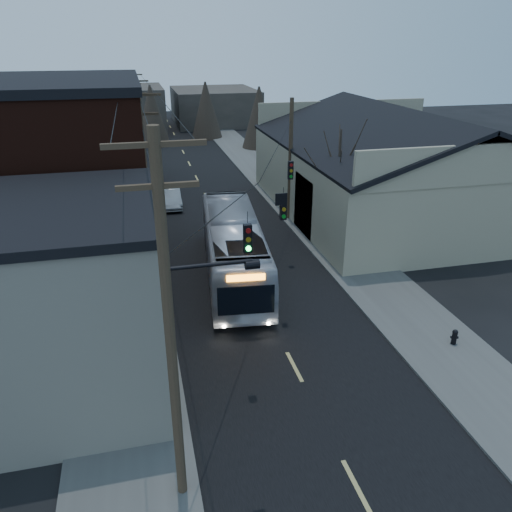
{
  "coord_description": "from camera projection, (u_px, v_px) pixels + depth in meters",
  "views": [
    {
      "loc": [
        -5.41,
        -7.71,
        12.17
      ],
      "look_at": [
        -0.49,
        12.51,
        3.0
      ],
      "focal_mm": 35.0,
      "sensor_mm": 36.0,
      "label": 1
    }
  ],
  "objects": [
    {
      "name": "road_surface",
      "position": [
        210.0,
        204.0,
        39.6
      ],
      "size": [
        9.0,
        110.0,
        0.02
      ],
      "primitive_type": "cube",
      "color": "black",
      "rests_on": "ground"
    },
    {
      "name": "sidewalk_left",
      "position": [
        126.0,
        209.0,
        38.18
      ],
      "size": [
        4.0,
        110.0,
        0.12
      ],
      "primitive_type": "cube",
      "color": "#474744",
      "rests_on": "ground"
    },
    {
      "name": "sidewalk_right",
      "position": [
        288.0,
        197.0,
        40.99
      ],
      "size": [
        4.0,
        110.0,
        0.12
      ],
      "primitive_type": "cube",
      "color": "#474744",
      "rests_on": "ground"
    },
    {
      "name": "building_clapboard",
      "position": [
        45.0,
        305.0,
        17.58
      ],
      "size": [
        8.0,
        8.0,
        7.0
      ],
      "primitive_type": "cube",
      "color": "slate",
      "rests_on": "ground"
    },
    {
      "name": "building_brick",
      "position": [
        49.0,
        184.0,
        26.54
      ],
      "size": [
        10.0,
        12.0,
        10.0
      ],
      "primitive_type": "cube",
      "color": "black",
      "rests_on": "ground"
    },
    {
      "name": "building_left_far",
      "position": [
        84.0,
        150.0,
        41.47
      ],
      "size": [
        9.0,
        14.0,
        7.0
      ],
      "primitive_type": "cube",
      "color": "#332F29",
      "rests_on": "ground"
    },
    {
      "name": "warehouse",
      "position": [
        393.0,
        176.0,
        36.89
      ],
      "size": [
        16.16,
        20.6,
        7.73
      ],
      "color": "gray",
      "rests_on": "ground"
    },
    {
      "name": "building_far_left",
      "position": [
        126.0,
        110.0,
        68.22
      ],
      "size": [
        10.0,
        12.0,
        6.0
      ],
      "primitive_type": "cube",
      "color": "#332F29",
      "rests_on": "ground"
    },
    {
      "name": "building_far_right",
      "position": [
        214.0,
        106.0,
        75.68
      ],
      "size": [
        12.0,
        14.0,
        5.0
      ],
      "primitive_type": "cube",
      "color": "#332F29",
      "rests_on": "ground"
    },
    {
      "name": "bare_tree",
      "position": [
        337.0,
        189.0,
        30.67
      ],
      "size": [
        0.4,
        0.4,
        7.2
      ],
      "primitive_type": "cone",
      "color": "black",
      "rests_on": "ground"
    },
    {
      "name": "utility_lines",
      "position": [
        173.0,
        160.0,
        31.73
      ],
      "size": [
        11.24,
        45.28,
        10.5
      ],
      "color": "#382B1E",
      "rests_on": "ground"
    },
    {
      "name": "bus",
      "position": [
        234.0,
        248.0,
        26.99
      ],
      "size": [
        4.18,
        12.49,
        3.41
      ],
      "primitive_type": "imported",
      "rotation": [
        0.0,
        0.0,
        3.03
      ],
      "color": "#B0B2BC",
      "rests_on": "ground"
    },
    {
      "name": "parked_car",
      "position": [
        171.0,
        198.0,
        38.71
      ],
      "size": [
        1.48,
        4.09,
        1.34
      ],
      "primitive_type": "imported",
      "rotation": [
        0.0,
        0.0,
        -0.01
      ],
      "color": "#929599",
      "rests_on": "ground"
    },
    {
      "name": "fire_hydrant",
      "position": [
        455.0,
        336.0,
        21.2
      ],
      "size": [
        0.34,
        0.24,
        0.69
      ],
      "rotation": [
        0.0,
        0.0,
        -0.37
      ],
      "color": "black",
      "rests_on": "sidewalk_right"
    }
  ]
}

